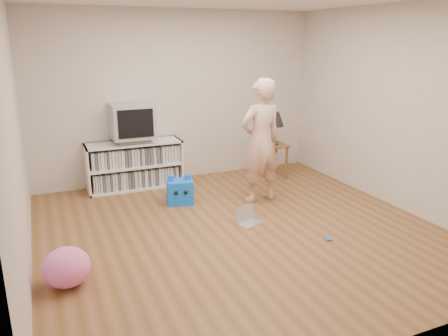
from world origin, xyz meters
TOP-DOWN VIEW (x-y plane):
  - ground at (0.00, 0.00)m, footprint 4.50×4.50m
  - walls at (0.00, 0.00)m, footprint 4.52×4.52m
  - media_unit at (-0.78, 2.04)m, footprint 1.40×0.45m
  - dvd_deck at (-0.78, 2.02)m, footprint 0.45×0.35m
  - crt_tv at (-0.78, 2.02)m, footprint 0.60×0.53m
  - side_table at (1.35, 1.65)m, footprint 0.42×0.42m
  - table_lamp at (1.35, 1.65)m, footprint 0.34×0.34m
  - person at (0.67, 0.77)m, footprint 0.65×0.47m
  - laptop at (0.18, 0.15)m, footprint 0.34×0.31m
  - playing_cards at (0.80, -0.63)m, footprint 0.09×0.11m
  - plush_blue at (-0.37, 1.11)m, footprint 0.40×0.35m
  - plush_pink at (-1.94, -0.48)m, footprint 0.56×0.56m

SIDE VIEW (x-z plane):
  - ground at x=0.00m, z-range 0.00..0.00m
  - playing_cards at x=0.80m, z-range 0.00..0.02m
  - laptop at x=0.18m, z-range -0.05..0.15m
  - plush_blue at x=-0.37m, z-range -0.03..0.37m
  - plush_pink at x=-1.94m, z-range 0.00..0.36m
  - media_unit at x=-0.78m, z-range 0.00..0.70m
  - side_table at x=1.35m, z-range 0.14..0.69m
  - dvd_deck at x=-0.78m, z-range 0.70..0.77m
  - person at x=0.67m, z-range 0.00..1.68m
  - table_lamp at x=1.35m, z-range 0.68..1.20m
  - crt_tv at x=-0.78m, z-range 0.77..1.27m
  - walls at x=0.00m, z-range 0.00..2.60m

